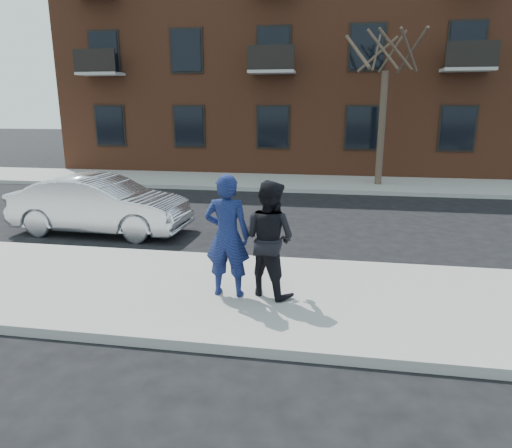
% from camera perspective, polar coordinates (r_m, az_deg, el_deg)
% --- Properties ---
extents(ground, '(100.00, 100.00, 0.00)m').
position_cam_1_polar(ground, '(8.26, -10.74, -7.92)').
color(ground, black).
rests_on(ground, ground).
extents(near_sidewalk, '(50.00, 3.50, 0.15)m').
position_cam_1_polar(near_sidewalk, '(8.01, -11.38, -8.08)').
color(near_sidewalk, gray).
rests_on(near_sidewalk, ground).
extents(near_curb, '(50.00, 0.10, 0.15)m').
position_cam_1_polar(near_curb, '(9.60, -7.59, -4.05)').
color(near_curb, '#999691').
rests_on(near_curb, ground).
extents(far_sidewalk, '(50.00, 3.50, 0.15)m').
position_cam_1_polar(far_sidewalk, '(18.83, 1.09, 5.31)').
color(far_sidewalk, gray).
rests_on(far_sidewalk, ground).
extents(far_curb, '(50.00, 0.10, 0.15)m').
position_cam_1_polar(far_curb, '(17.08, 0.19, 4.34)').
color(far_curb, '#999691').
rests_on(far_curb, ground).
extents(apartment_building, '(24.30, 10.30, 12.30)m').
position_cam_1_polar(apartment_building, '(25.32, 8.43, 21.37)').
color(apartment_building, brown).
rests_on(apartment_building, ground).
extents(street_tree, '(3.60, 3.60, 6.80)m').
position_cam_1_polar(street_tree, '(18.37, 16.16, 21.60)').
color(street_tree, '#3A2C22').
rests_on(street_tree, far_sidewalk).
extents(silver_sedan, '(4.43, 1.67, 1.44)m').
position_cam_1_polar(silver_sedan, '(12.04, -18.87, 2.31)').
color(silver_sedan, silver).
rests_on(silver_sedan, ground).
extents(man_hoodie, '(0.72, 0.52, 1.97)m').
position_cam_1_polar(man_hoodie, '(7.19, -3.63, -1.49)').
color(man_hoodie, navy).
rests_on(man_hoodie, near_sidewalk).
extents(man_peacoat, '(1.13, 1.05, 1.87)m').
position_cam_1_polar(man_peacoat, '(7.22, 1.66, -1.83)').
color(man_peacoat, black).
rests_on(man_peacoat, near_sidewalk).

